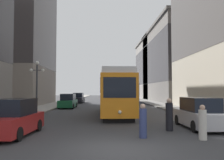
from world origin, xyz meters
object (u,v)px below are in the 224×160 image
object	(u,v)px
transit_bus	(127,92)
parked_car_left_near	(68,101)
parked_car_right_far	(199,114)
pedestrian_on_sidewalk	(169,116)
pedestrian_crossing_far	(143,122)
streetcar	(114,92)
pedestrian_crossing_near	(203,123)
parked_car_left_far	(78,98)
parked_car_left_mid	(13,119)
lamp_post_left_near	(37,78)

from	to	relation	value
transit_bus	parked_car_left_near	size ratio (longest dim) A/B	2.72
parked_car_right_far	pedestrian_on_sidewalk	world-z (taller)	parked_car_right_far
transit_bus	pedestrian_crossing_far	distance (m)	29.71
streetcar	parked_car_right_far	size ratio (longest dim) A/B	2.77
pedestrian_crossing_near	pedestrian_crossing_far	world-z (taller)	pedestrian_crossing_far
parked_car_left_far	pedestrian_crossing_near	world-z (taller)	parked_car_left_far
streetcar	parked_car_left_mid	world-z (taller)	streetcar
parked_car_left_mid	pedestrian_on_sidewalk	size ratio (longest dim) A/B	2.39
parked_car_left_far	lamp_post_left_near	size ratio (longest dim) A/B	0.98
parked_car_right_far	lamp_post_left_near	xyz separation A→B (m)	(-12.09, 8.92, 2.59)
transit_bus	parked_car_left_near	world-z (taller)	transit_bus
parked_car_left_near	pedestrian_on_sidewalk	distance (m)	18.93
parked_car_right_far	parked_car_left_far	bearing A→B (deg)	-70.15
parked_car_right_far	parked_car_left_near	bearing A→B (deg)	-57.67
parked_car_left_far	lamp_post_left_near	world-z (taller)	lamp_post_left_near
pedestrian_on_sidewalk	pedestrian_crossing_near	bearing A→B (deg)	138.65
streetcar	parked_car_left_mid	xyz separation A→B (m)	(-5.51, -10.05, -1.26)
streetcar	parked_car_right_far	distance (m)	9.50
parked_car_left_near	transit_bus	bearing A→B (deg)	52.47
pedestrian_crossing_near	lamp_post_left_near	xyz separation A→B (m)	(-10.90, 12.15, 2.69)
streetcar	parked_car_left_near	world-z (taller)	streetcar
streetcar	pedestrian_crossing_near	bearing A→B (deg)	-73.69
parked_car_right_far	parked_car_left_mid	bearing A→B (deg)	10.74
parked_car_right_far	pedestrian_crossing_near	xyz separation A→B (m)	(-1.20, -3.23, -0.10)
parked_car_right_far	pedestrian_crossing_near	bearing A→B (deg)	69.95
pedestrian_crossing_near	parked_car_left_mid	bearing A→B (deg)	123.63
transit_bus	parked_car_left_mid	xyz separation A→B (m)	(-8.61, -28.79, -1.10)
parked_car_left_far	transit_bus	bearing A→B (deg)	-10.00
transit_bus	parked_car_right_far	xyz separation A→B (m)	(1.58, -26.91, -1.10)
parked_car_right_far	pedestrian_crossing_far	bearing A→B (deg)	35.38
parked_car_right_far	pedestrian_crossing_far	distance (m)	4.69
pedestrian_on_sidewalk	parked_car_left_near	bearing A→B (deg)	-34.82
pedestrian_on_sidewalk	lamp_post_left_near	distance (m)	14.23
transit_bus	pedestrian_crossing_near	distance (m)	30.16
pedestrian_crossing_far	pedestrian_crossing_near	bearing A→B (deg)	-115.48
pedestrian_on_sidewalk	parked_car_left_mid	bearing A→B (deg)	37.18
parked_car_left_far	pedestrian_crossing_far	bearing A→B (deg)	-77.00
transit_bus	parked_car_left_near	bearing A→B (deg)	-128.57
transit_bus	parked_car_left_mid	bearing A→B (deg)	-106.21
pedestrian_crossing_far	pedestrian_on_sidewalk	xyz separation A→B (m)	(1.80, 1.89, 0.09)
parked_car_left_near	pedestrian_crossing_near	distance (m)	21.48
transit_bus	lamp_post_left_near	distance (m)	20.89
streetcar	lamp_post_left_near	bearing A→B (deg)	173.50
pedestrian_crossing_near	lamp_post_left_near	world-z (taller)	lamp_post_left_near
streetcar	parked_car_left_far	xyz separation A→B (m)	(-5.51, 20.50, -1.26)
transit_bus	pedestrian_on_sidewalk	world-z (taller)	transit_bus
parked_car_left_mid	lamp_post_left_near	size ratio (longest dim) A/B	0.87
parked_car_left_mid	transit_bus	bearing A→B (deg)	76.78
pedestrian_crossing_far	transit_bus	bearing A→B (deg)	-18.39
pedestrian_on_sidewalk	lamp_post_left_near	world-z (taller)	lamp_post_left_near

